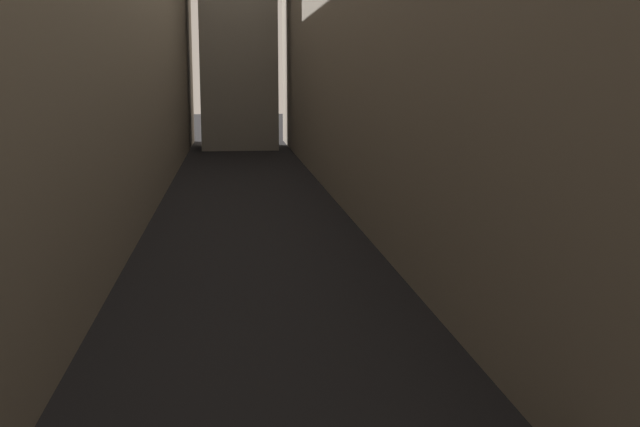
{
  "coord_description": "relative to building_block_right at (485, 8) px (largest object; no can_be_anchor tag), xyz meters",
  "views": [
    {
      "loc": [
        -1.04,
        6.78,
        7.62
      ],
      "look_at": [
        0.0,
        15.81,
        6.04
      ],
      "focal_mm": 43.45,
      "sensor_mm": 36.0,
      "label": 1
    }
  ],
  "objects": [
    {
      "name": "building_block_left",
      "position": [
        -24.02,
        0.0,
        -0.94
      ],
      "size": [
        10.57,
        108.0,
        21.2
      ],
      "primitive_type": "cube",
      "color": "#756B5B",
      "rests_on": "ground"
    },
    {
      "name": "ground_plane",
      "position": [
        -13.23,
        -2.0,
        -11.54
      ],
      "size": [
        264.0,
        264.0,
        0.0
      ],
      "primitive_type": "plane",
      "color": "black"
    },
    {
      "name": "building_block_right",
      "position": [
        0.0,
        0.0,
        0.0
      ],
      "size": [
        15.46,
        108.0,
        23.08
      ],
      "primitive_type": "cube",
      "color": "gray",
      "rests_on": "ground"
    }
  ]
}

